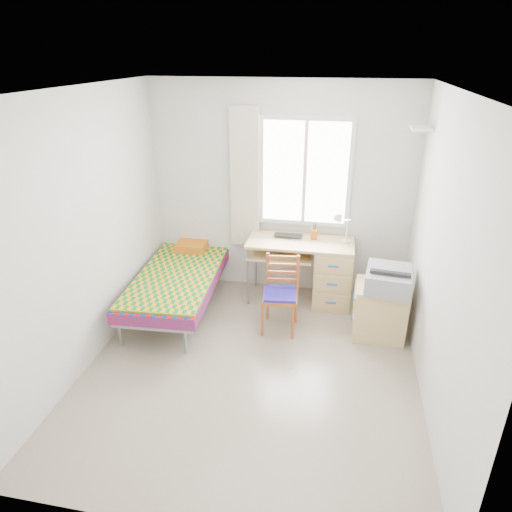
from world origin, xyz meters
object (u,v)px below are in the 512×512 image
(bed, at_px, (181,275))
(desk, at_px, (327,271))
(cabinet, at_px, (379,310))
(chair, at_px, (281,289))
(printer, at_px, (388,279))

(bed, bearing_deg, desk, 10.56)
(cabinet, bearing_deg, desk, 135.65)
(desk, relative_size, chair, 1.47)
(printer, bearing_deg, bed, -178.92)
(cabinet, bearing_deg, chair, -175.76)
(bed, bearing_deg, chair, -14.30)
(desk, relative_size, cabinet, 2.14)
(chair, bearing_deg, bed, 162.14)
(desk, bearing_deg, bed, -166.55)
(bed, relative_size, chair, 2.30)
(bed, height_order, printer, bed)
(chair, bearing_deg, printer, -5.08)
(bed, height_order, cabinet, bed)
(cabinet, bearing_deg, bed, 176.25)
(chair, xyz_separation_m, cabinet, (1.07, 0.07, -0.19))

